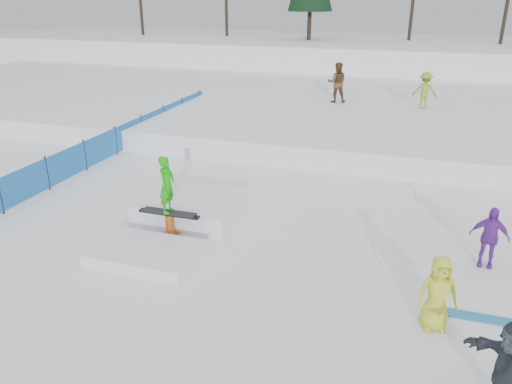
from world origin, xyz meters
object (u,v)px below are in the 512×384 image
(spectator_purple, at_px, (489,237))
(spectator_yellow, at_px, (438,293))
(safety_fence, at_px, (116,140))
(walker_olive, at_px, (337,83))
(spectator_dark, at_px, (508,366))
(jib_rail_feature, at_px, (180,216))
(walker_ygreen, at_px, (425,91))

(spectator_purple, distance_m, spectator_yellow, 2.92)
(safety_fence, relative_size, walker_olive, 8.60)
(walker_olive, relative_size, spectator_dark, 1.27)
(walker_olive, bearing_deg, safety_fence, 37.61)
(spectator_purple, height_order, jib_rail_feature, jib_rail_feature)
(walker_ygreen, bearing_deg, walker_olive, 2.81)
(safety_fence, distance_m, spectator_dark, 15.18)
(walker_ygreen, distance_m, spectator_purple, 12.75)
(spectator_yellow, xyz_separation_m, spectator_dark, (0.94, -1.66, 0.01))
(spectator_yellow, bearing_deg, spectator_dark, -75.37)
(safety_fence, distance_m, spectator_yellow, 13.46)
(safety_fence, bearing_deg, spectator_yellow, -32.97)
(spectator_yellow, bearing_deg, safety_fence, 132.26)
(spectator_dark, bearing_deg, spectator_purple, 132.71)
(walker_ygreen, height_order, spectator_purple, walker_ygreen)
(safety_fence, xyz_separation_m, walker_olive, (6.87, 8.25, 1.18))
(spectator_dark, height_order, jib_rail_feature, jib_rail_feature)
(walker_olive, xyz_separation_m, jib_rail_feature, (-1.83, -13.19, -1.43))
(spectator_purple, distance_m, jib_rail_feature, 7.38)
(spectator_yellow, distance_m, jib_rail_feature, 6.70)
(spectator_yellow, bearing_deg, spectator_purple, 52.89)
(safety_fence, bearing_deg, walker_olive, 50.19)
(jib_rail_feature, bearing_deg, spectator_yellow, -20.81)
(safety_fence, xyz_separation_m, spectator_yellow, (11.29, -7.33, 0.18))
(spectator_yellow, distance_m, spectator_dark, 1.91)
(spectator_dark, xyz_separation_m, jib_rail_feature, (-7.19, 4.04, -0.43))
(safety_fence, distance_m, spectator_purple, 13.24)
(walker_ygreen, bearing_deg, spectator_purple, 103.40)
(walker_olive, relative_size, jib_rail_feature, 0.42)
(safety_fence, height_order, walker_ygreen, walker_ygreen)
(safety_fence, bearing_deg, walker_ygreen, 36.40)
(walker_ygreen, xyz_separation_m, spectator_yellow, (0.45, -15.32, -0.89))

